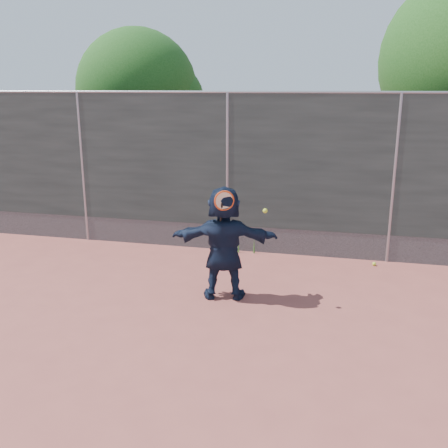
# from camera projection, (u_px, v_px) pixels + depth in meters

# --- Properties ---
(ground) EXTENTS (80.00, 80.00, 0.00)m
(ground) POSITION_uv_depth(u_px,v_px,m) (168.00, 331.00, 6.53)
(ground) COLOR #9E4C42
(ground) RESTS_ON ground
(player) EXTENTS (1.66, 0.77, 1.72)m
(player) POSITION_uv_depth(u_px,v_px,m) (224.00, 243.00, 7.38)
(player) COLOR #121D33
(player) RESTS_ON ground
(ball_ground) EXTENTS (0.07, 0.07, 0.07)m
(ball_ground) POSITION_uv_depth(u_px,v_px,m) (374.00, 264.00, 8.91)
(ball_ground) COLOR #BBD62F
(ball_ground) RESTS_ON ground
(fence) EXTENTS (20.00, 0.06, 3.03)m
(fence) POSITION_uv_depth(u_px,v_px,m) (227.00, 170.00, 9.39)
(fence) COLOR #38423D
(fence) RESTS_ON ground
(swing_action) EXTENTS (0.74, 0.21, 0.51)m
(swing_action) POSITION_uv_depth(u_px,v_px,m) (228.00, 203.00, 7.01)
(swing_action) COLOR #D64414
(swing_action) RESTS_ON ground
(tree_left) EXTENTS (3.15, 3.00, 4.53)m
(tree_left) POSITION_uv_depth(u_px,v_px,m) (144.00, 93.00, 12.53)
(tree_left) COLOR #382314
(tree_left) RESTS_ON ground
(weed_clump) EXTENTS (0.68, 0.07, 0.30)m
(weed_clump) POSITION_uv_depth(u_px,v_px,m) (241.00, 246.00, 9.60)
(weed_clump) COLOR #387226
(weed_clump) RESTS_ON ground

